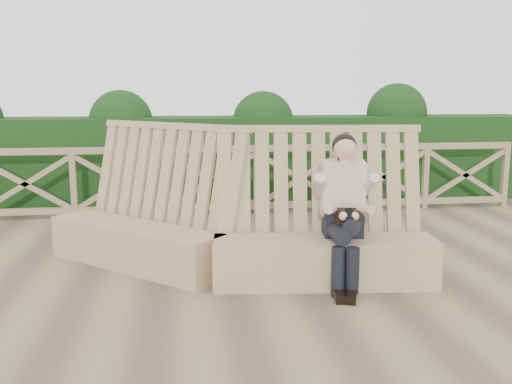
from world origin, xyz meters
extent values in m
plane|color=brown|center=(0.00, 0.00, 0.00)|extent=(60.00, 60.00, 0.00)
cube|color=olive|center=(-1.02, 0.84, 0.24)|extent=(2.00, 1.89, 0.48)
cube|color=olive|center=(-0.83, 1.04, 0.82)|extent=(1.97, 1.85, 1.60)
cube|color=olive|center=(0.94, -0.03, 0.24)|extent=(2.29, 0.74, 0.48)
cube|color=olive|center=(0.96, 0.24, 0.82)|extent=(2.29, 0.69, 1.60)
cube|color=black|center=(1.15, 0.05, 0.60)|extent=(0.42, 0.33, 0.24)
cube|color=beige|center=(1.15, 0.11, 0.97)|extent=(0.47, 0.37, 0.57)
sphere|color=tan|center=(1.15, 0.05, 1.39)|extent=(0.26, 0.26, 0.23)
sphere|color=black|center=(1.15, 0.09, 1.41)|extent=(0.28, 0.28, 0.25)
cylinder|color=black|center=(1.02, -0.16, 0.58)|extent=(0.22, 0.52, 0.16)
cylinder|color=black|center=(1.20, -0.16, 0.66)|extent=(0.22, 0.52, 0.18)
cylinder|color=black|center=(0.98, -0.40, 0.24)|extent=(0.15, 0.15, 0.48)
cylinder|color=black|center=(1.11, -0.44, 0.24)|extent=(0.15, 0.15, 0.48)
cube|color=black|center=(0.97, -0.50, 0.04)|extent=(0.13, 0.27, 0.09)
cube|color=black|center=(1.08, -0.53, 0.04)|extent=(0.13, 0.27, 0.09)
cube|color=black|center=(1.15, -0.14, 0.71)|extent=(0.27, 0.18, 0.17)
cube|color=black|center=(1.10, -0.31, 0.78)|extent=(0.09, 0.11, 0.13)
cube|color=olive|center=(0.00, 3.50, 1.05)|extent=(10.10, 0.07, 0.10)
cube|color=olive|center=(0.00, 3.50, 0.12)|extent=(10.10, 0.07, 0.10)
cube|color=black|center=(0.00, 4.70, 0.75)|extent=(12.00, 1.20, 1.50)
camera|label=1|loc=(-0.50, -5.49, 1.96)|focal=40.00mm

